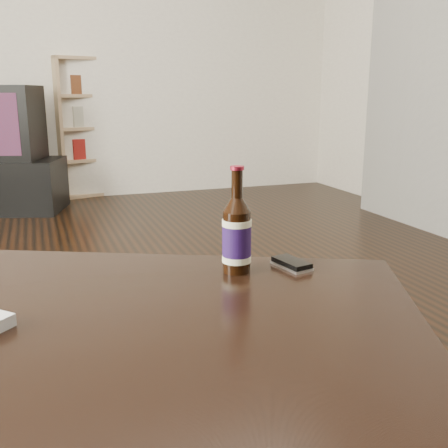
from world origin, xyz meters
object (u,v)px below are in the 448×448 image
object	(u,v)px
coffee_table	(72,346)
beer_bottle	(237,235)
bookshelf	(88,125)
phone	(292,264)

from	to	relation	value
coffee_table	beer_bottle	world-z (taller)	beer_bottle
bookshelf	coffee_table	size ratio (longest dim) A/B	0.79
beer_bottle	phone	world-z (taller)	beer_bottle
coffee_table	phone	bearing A→B (deg)	11.15
bookshelf	phone	xyz separation A→B (m)	(0.07, -3.70, -0.12)
bookshelf	beer_bottle	world-z (taller)	bookshelf
bookshelf	phone	size ratio (longest dim) A/B	10.91
beer_bottle	coffee_table	bearing A→B (deg)	-162.87
beer_bottle	bookshelf	bearing A→B (deg)	89.13
bookshelf	phone	world-z (taller)	bookshelf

